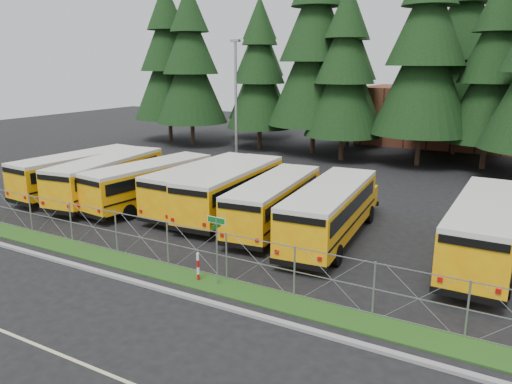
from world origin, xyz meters
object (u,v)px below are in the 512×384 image
(bus_2, at_px, (154,184))
(striped_bollard, at_px, (198,267))
(bus_5, at_px, (277,203))
(bus_1, at_px, (111,178))
(bus_3, at_px, (208,187))
(light_standard, at_px, (236,104))
(street_sign, at_px, (217,236))
(bus_0, at_px, (83,174))
(bus_6, at_px, (332,213))
(bus_4, at_px, (235,191))
(bus_east, at_px, (486,231))

(bus_2, xyz_separation_m, striped_bollard, (8.83, -7.66, -0.74))
(bus_5, bearing_deg, bus_1, 175.37)
(bus_3, height_order, light_standard, light_standard)
(striped_bollard, height_order, light_standard, light_standard)
(street_sign, bearing_deg, bus_0, 154.60)
(bus_3, bearing_deg, bus_6, -9.04)
(bus_6, distance_m, striped_bollard, 7.79)
(striped_bollard, xyz_separation_m, light_standard, (-8.66, 16.92, 4.90))
(bus_2, bearing_deg, street_sign, -31.44)
(striped_bollard, distance_m, light_standard, 19.63)
(bus_4, distance_m, bus_east, 13.30)
(light_standard, bearing_deg, bus_6, -40.14)
(bus_0, xyz_separation_m, bus_3, (9.28, 1.16, 0.00))
(bus_5, distance_m, light_standard, 13.08)
(bus_east, bearing_deg, bus_4, 176.83)
(bus_0, xyz_separation_m, bus_6, (17.69, -0.32, 0.04))
(bus_3, distance_m, street_sign, 10.75)
(bus_3, bearing_deg, bus_0, -171.85)
(bus_1, bearing_deg, bus_0, 169.00)
(bus_3, bearing_deg, bus_2, -161.88)
(bus_1, relative_size, bus_2, 1.03)
(bus_1, relative_size, bus_6, 0.99)
(bus_5, bearing_deg, bus_0, 174.45)
(bus_2, relative_size, bus_6, 0.95)
(striped_bollard, bearing_deg, bus_6, 68.15)
(bus_east, relative_size, light_standard, 1.09)
(bus_4, bearing_deg, bus_3, 170.15)
(bus_5, height_order, bus_6, bus_6)
(bus_6, relative_size, light_standard, 1.06)
(bus_5, height_order, street_sign, street_sign)
(bus_6, xyz_separation_m, striped_bollard, (-2.88, -7.19, -0.81))
(bus_1, xyz_separation_m, bus_east, (21.82, 0.35, 0.06))
(bus_1, xyz_separation_m, bus_2, (3.26, 0.31, -0.05))
(bus_6, distance_m, bus_east, 6.86)
(bus_east, relative_size, street_sign, 3.94)
(bus_4, height_order, street_sign, street_sign)
(bus_0, relative_size, bus_5, 1.03)
(bus_3, distance_m, bus_4, 1.98)
(bus_6, xyz_separation_m, street_sign, (-2.01, -7.12, 0.63))
(bus_2, distance_m, bus_5, 8.41)
(bus_2, distance_m, street_sign, 12.35)
(bus_4, relative_size, street_sign, 3.80)
(bus_3, distance_m, light_standard, 9.74)
(bus_4, relative_size, bus_5, 1.06)
(bus_2, bearing_deg, bus_3, 23.69)
(bus_3, bearing_deg, bus_1, -167.60)
(bus_5, bearing_deg, striped_bollard, -92.99)
(bus_4, bearing_deg, striped_bollard, -71.63)
(bus_2, xyz_separation_m, bus_6, (11.72, -0.47, 0.06))
(bus_3, height_order, bus_5, bus_3)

